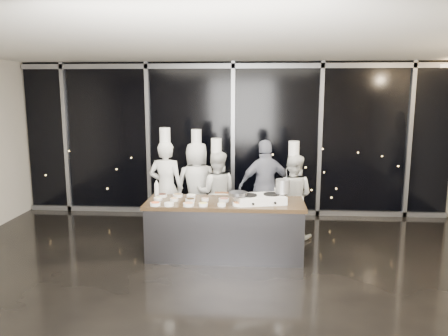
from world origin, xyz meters
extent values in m
plane|color=black|center=(0.00, 0.00, 0.00)|extent=(9.00, 9.00, 0.00)
cube|color=beige|center=(0.00, 3.50, 1.60)|extent=(9.00, 0.02, 3.20)
cube|color=beige|center=(0.00, -3.50, 1.60)|extent=(9.00, 0.02, 3.20)
cube|color=white|center=(0.00, 0.00, 3.20)|extent=(9.00, 7.00, 0.02)
cube|color=black|center=(0.00, 3.44, 1.60)|extent=(8.90, 0.04, 3.18)
cube|color=gray|center=(0.00, 3.39, 3.10)|extent=(8.90, 0.08, 0.10)
cube|color=gray|center=(0.00, 3.39, 0.05)|extent=(8.90, 0.08, 0.10)
cube|color=gray|center=(-3.60, 3.39, 1.60)|extent=(0.08, 0.08, 3.20)
cube|color=gray|center=(-1.80, 3.39, 1.60)|extent=(0.08, 0.08, 3.20)
cube|color=gray|center=(0.00, 3.39, 1.60)|extent=(0.08, 0.08, 3.20)
cube|color=gray|center=(1.80, 3.39, 1.60)|extent=(0.08, 0.08, 3.20)
cube|color=gray|center=(3.60, 3.39, 1.60)|extent=(0.08, 0.08, 3.20)
cube|color=#37373C|center=(0.00, 0.90, 0.42)|extent=(2.40, 0.80, 0.84)
cube|color=#3E2E1A|center=(0.00, 0.90, 0.87)|extent=(2.46, 0.86, 0.06)
cube|color=white|center=(0.55, 0.84, 0.96)|extent=(0.81, 0.61, 0.12)
cylinder|color=black|center=(0.37, 0.80, 1.03)|extent=(0.30, 0.30, 0.02)
cylinder|color=black|center=(0.72, 0.89, 1.03)|extent=(0.30, 0.30, 0.02)
cylinder|color=black|center=(0.44, 0.58, 0.95)|extent=(0.04, 0.03, 0.04)
cylinder|color=black|center=(0.77, 0.66, 0.95)|extent=(0.04, 0.03, 0.04)
cylinder|color=gray|center=(0.20, 0.75, 1.06)|extent=(0.34, 0.34, 0.05)
cube|color=#4C2B14|center=(-0.04, 0.69, 1.07)|extent=(0.21, 0.08, 0.02)
cylinder|color=#B6B6B8|center=(0.89, 0.93, 1.15)|extent=(0.26, 0.26, 0.22)
cylinder|color=white|center=(-1.03, 0.58, 0.92)|extent=(0.16, 0.16, 0.04)
cylinder|color=#F25B28|center=(-1.03, 0.58, 0.94)|extent=(0.13, 0.13, 0.01)
cylinder|color=white|center=(-1.06, 0.90, 0.92)|extent=(0.13, 0.13, 0.04)
cylinder|color=beige|center=(-1.06, 0.90, 0.94)|extent=(0.11, 0.11, 0.01)
cylinder|color=white|center=(-1.03, 1.12, 0.92)|extent=(0.15, 0.15, 0.04)
cylinder|color=#351810|center=(-1.03, 1.12, 0.94)|extent=(0.13, 0.13, 0.01)
cylinder|color=white|center=(-0.82, 0.58, 0.92)|extent=(0.15, 0.15, 0.04)
cylinder|color=beige|center=(-0.82, 0.58, 0.94)|extent=(0.12, 0.12, 0.01)
cylinder|color=white|center=(-0.79, 0.87, 0.92)|extent=(0.12, 0.12, 0.04)
cylinder|color=#E9B374|center=(-0.79, 0.87, 0.94)|extent=(0.10, 0.10, 0.01)
cylinder|color=white|center=(-0.79, 1.14, 0.92)|extent=(0.16, 0.16, 0.04)
cylinder|color=olive|center=(-0.79, 1.14, 0.94)|extent=(0.13, 0.13, 0.01)
cylinder|color=white|center=(-0.52, 0.59, 0.92)|extent=(0.16, 0.16, 0.04)
cylinder|color=tan|center=(-0.52, 0.59, 0.94)|extent=(0.13, 0.13, 0.01)
cylinder|color=white|center=(-0.54, 0.85, 0.92)|extent=(0.15, 0.15, 0.04)
cylinder|color=black|center=(-0.54, 0.85, 0.94)|extent=(0.13, 0.13, 0.01)
cylinder|color=white|center=(-0.56, 1.12, 0.92)|extent=(0.15, 0.15, 0.04)
cylinder|color=beige|center=(-0.56, 1.12, 0.94)|extent=(0.12, 0.12, 0.01)
cylinder|color=white|center=(-0.31, 0.60, 0.92)|extent=(0.14, 0.14, 0.04)
cylinder|color=#D5C455|center=(-0.31, 0.60, 0.94)|extent=(0.11, 0.11, 0.01)
cylinder|color=white|center=(-0.31, 0.92, 0.92)|extent=(0.11, 0.11, 0.04)
cylinder|color=#9A7158|center=(-0.31, 0.92, 0.94)|extent=(0.09, 0.09, 0.01)
cylinder|color=white|center=(-0.03, 0.61, 0.92)|extent=(0.13, 0.13, 0.04)
cylinder|color=beige|center=(-0.03, 0.61, 0.94)|extent=(0.10, 0.10, 0.01)
cylinder|color=white|center=(-0.02, 0.90, 0.92)|extent=(0.16, 0.16, 0.04)
cylinder|color=#975645|center=(-0.02, 0.90, 0.94)|extent=(0.13, 0.13, 0.01)
cylinder|color=white|center=(0.22, 0.66, 0.92)|extent=(0.17, 0.17, 0.04)
cylinder|color=#FF9954|center=(0.22, 0.66, 0.94)|extent=(0.14, 0.14, 0.01)
cylinder|color=silver|center=(-1.14, 1.19, 1.00)|extent=(0.07, 0.07, 0.20)
cone|color=silver|center=(-1.14, 1.19, 1.14)|extent=(0.06, 0.06, 0.07)
imported|color=silver|center=(-1.14, 1.94, 0.86)|extent=(0.66, 0.47, 1.73)
cylinder|color=white|center=(-1.14, 1.94, 1.83)|extent=(0.21, 0.21, 0.26)
imported|color=silver|center=(-0.62, 2.30, 0.84)|extent=(0.95, 0.78, 1.67)
cylinder|color=white|center=(-0.62, 2.30, 1.77)|extent=(0.24, 0.24, 0.26)
imported|color=silver|center=(-0.23, 2.06, 0.77)|extent=(0.75, 0.59, 1.53)
cylinder|color=white|center=(-0.23, 2.06, 1.63)|extent=(0.19, 0.19, 0.26)
imported|color=#151B3A|center=(0.66, 2.15, 0.87)|extent=(1.09, 0.65, 1.73)
imported|color=silver|center=(1.14, 1.95, 0.75)|extent=(0.88, 0.78, 1.51)
cylinder|color=white|center=(1.14, 1.95, 1.61)|extent=(0.24, 0.24, 0.26)
camera|label=1|loc=(0.44, -5.69, 2.59)|focal=35.00mm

